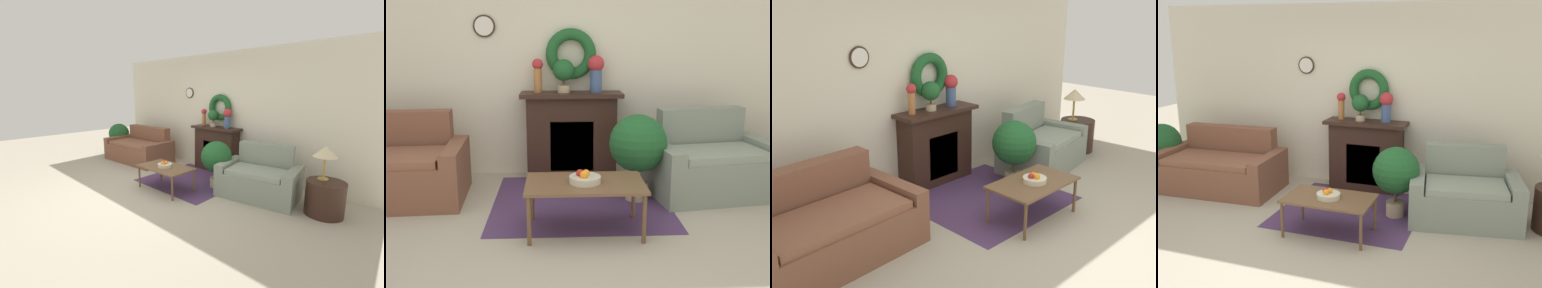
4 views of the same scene
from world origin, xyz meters
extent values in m
plane|color=#ADA38E|center=(0.00, 0.00, 0.00)|extent=(16.00, 16.00, 0.00)
cube|color=#4C335B|center=(0.18, 1.31, 0.00)|extent=(1.80, 1.72, 0.01)
cube|color=beige|center=(0.00, 2.41, 1.35)|extent=(6.80, 0.06, 2.70)
cylinder|color=#382319|center=(-0.90, 2.36, 1.80)|extent=(0.26, 0.02, 0.26)
cylinder|color=white|center=(-0.90, 2.35, 1.80)|extent=(0.22, 0.01, 0.22)
torus|color=#1E5628|center=(0.11, 2.30, 1.48)|extent=(0.60, 0.14, 0.60)
cube|color=#331E16|center=(0.11, 2.20, 0.49)|extent=(1.06, 0.34, 0.99)
cube|color=black|center=(0.11, 2.05, 0.42)|extent=(0.51, 0.02, 0.59)
cube|color=orange|center=(0.11, 2.04, 0.34)|extent=(0.41, 0.01, 0.33)
cube|color=#331E16|center=(0.11, 2.17, 1.01)|extent=(1.20, 0.41, 0.05)
cube|color=brown|center=(-1.96, 1.83, 0.44)|extent=(1.46, 0.30, 0.89)
cube|color=brown|center=(-1.13, 1.50, 0.29)|extent=(0.23, 0.98, 0.58)
cube|color=gray|center=(1.63, 1.40, 0.22)|extent=(1.08, 0.82, 0.44)
cube|color=gray|center=(1.57, 1.83, 0.45)|extent=(1.01, 0.34, 0.90)
cube|color=gray|center=(1.05, 1.40, 0.29)|extent=(0.30, 0.88, 0.58)
cube|color=gray|center=(2.19, 1.58, 0.29)|extent=(0.30, 0.88, 0.58)
cube|color=gray|center=(1.63, 1.40, 0.48)|extent=(1.04, 0.76, 0.08)
cube|color=brown|center=(0.18, 0.59, 0.44)|extent=(1.03, 0.62, 0.03)
cylinder|color=brown|center=(-0.29, 0.32, 0.21)|extent=(0.04, 0.04, 0.43)
cylinder|color=brown|center=(0.65, 0.32, 0.21)|extent=(0.04, 0.04, 0.43)
cylinder|color=brown|center=(-0.29, 0.86, 0.21)|extent=(0.04, 0.04, 0.43)
cylinder|color=brown|center=(0.65, 0.86, 0.21)|extent=(0.04, 0.04, 0.43)
cylinder|color=beige|center=(0.18, 0.57, 0.48)|extent=(0.27, 0.27, 0.06)
sphere|color=#B2231E|center=(0.14, 0.59, 0.53)|extent=(0.07, 0.07, 0.07)
sphere|color=orange|center=(0.17, 0.53, 0.53)|extent=(0.07, 0.07, 0.07)
sphere|color=orange|center=(0.19, 0.59, 0.53)|extent=(0.07, 0.07, 0.07)
cylinder|color=#AD6B38|center=(-0.28, 2.20, 1.18)|extent=(0.09, 0.09, 0.28)
sphere|color=#B72D33|center=(-0.28, 2.20, 1.37)|extent=(0.13, 0.13, 0.13)
cylinder|color=#3D5684|center=(0.40, 2.20, 1.17)|extent=(0.14, 0.14, 0.26)
sphere|color=#B72D33|center=(0.40, 2.20, 1.37)|extent=(0.20, 0.20, 0.20)
cylinder|color=tan|center=(0.02, 2.18, 1.08)|extent=(0.14, 0.14, 0.08)
cylinder|color=#4C3823|center=(0.02, 2.18, 1.16)|extent=(0.02, 0.02, 0.07)
sphere|color=#1E5628|center=(0.02, 2.18, 1.30)|extent=(0.25, 0.25, 0.25)
cylinder|color=tan|center=(0.77, 1.36, 0.10)|extent=(0.23, 0.23, 0.19)
cylinder|color=#4C3823|center=(0.77, 1.36, 0.27)|extent=(0.04, 0.04, 0.16)
sphere|color=#1E5628|center=(0.77, 1.36, 0.61)|extent=(0.60, 0.60, 0.60)
camera|label=1|loc=(3.72, -2.44, 1.85)|focal=24.00mm
camera|label=2|loc=(-0.05, -3.10, 1.67)|focal=42.00mm
camera|label=3|loc=(-3.72, -2.24, 2.46)|focal=42.00mm
camera|label=4|loc=(2.03, -3.90, 2.34)|focal=42.00mm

